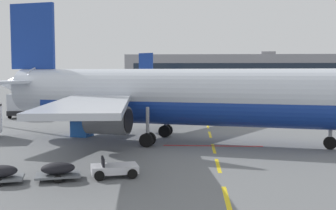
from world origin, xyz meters
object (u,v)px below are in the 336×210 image
object	(u,v)px
airliner_mid_left	(190,87)
ground_power_truck	(325,106)
airliner_foreground	(173,96)
uld_cargo_container	(82,128)
catering_truck	(24,104)
baggage_train	(59,171)

from	to	relation	value
airliner_mid_left	ground_power_truck	distance (m)	29.44
airliner_foreground	uld_cargo_container	xyz separation A→B (m)	(-8.58, 2.62, -3.15)
airliner_foreground	catering_truck	size ratio (longest dim) A/B	4.79
baggage_train	ground_power_truck	bearing A→B (deg)	52.94
airliner_foreground	airliner_mid_left	xyz separation A→B (m)	(1.10, 42.93, -0.79)
airliner_foreground	baggage_train	size ratio (longest dim) A/B	4.00
airliner_mid_left	catering_truck	distance (m)	32.58
airliner_foreground	ground_power_truck	bearing A→B (deg)	46.05
uld_cargo_container	airliner_mid_left	bearing A→B (deg)	76.49
airliner_foreground	uld_cargo_container	size ratio (longest dim) A/B	18.07
catering_truck	ground_power_truck	world-z (taller)	same
baggage_train	airliner_foreground	bearing A→B (deg)	66.18
airliner_mid_left	baggage_train	xyz separation A→B (m)	(-6.78, -55.78, -2.64)
airliner_mid_left	baggage_train	size ratio (longest dim) A/B	2.99
airliner_foreground	catering_truck	world-z (taller)	airliner_foreground
uld_cargo_container	catering_truck	bearing A→B (deg)	127.05
airliner_foreground	ground_power_truck	distance (m)	26.92
airliner_foreground	uld_cargo_container	distance (m)	9.51
catering_truck	baggage_train	size ratio (longest dim) A/B	0.84
baggage_train	uld_cargo_container	size ratio (longest dim) A/B	4.51
airliner_foreground	uld_cargo_container	bearing A→B (deg)	162.99
ground_power_truck	uld_cargo_container	world-z (taller)	ground_power_truck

